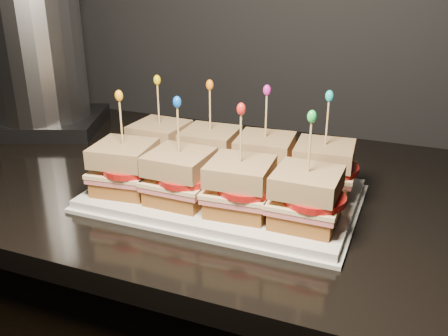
% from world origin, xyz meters
% --- Properties ---
extents(granite_slab, '(2.28, 0.64, 0.03)m').
position_xyz_m(granite_slab, '(-0.70, 1.69, 0.91)').
color(granite_slab, black).
rests_on(granite_slab, cabinet).
extents(platter, '(0.40, 0.25, 0.02)m').
position_xyz_m(platter, '(-0.54, 1.62, 0.93)').
color(platter, white).
rests_on(platter, granite_slab).
extents(platter_rim, '(0.41, 0.26, 0.01)m').
position_xyz_m(platter_rim, '(-0.54, 1.62, 0.93)').
color(platter_rim, white).
rests_on(platter_rim, granite_slab).
extents(sandwich_0_bread_bot, '(0.09, 0.09, 0.02)m').
position_xyz_m(sandwich_0_bread_bot, '(-0.68, 1.67, 0.95)').
color(sandwich_0_bread_bot, brown).
rests_on(sandwich_0_bread_bot, platter).
extents(sandwich_0_ham, '(0.10, 0.09, 0.01)m').
position_xyz_m(sandwich_0_ham, '(-0.68, 1.67, 0.97)').
color(sandwich_0_ham, '#CC5D60').
rests_on(sandwich_0_ham, sandwich_0_bread_bot).
extents(sandwich_0_cheese, '(0.10, 0.09, 0.01)m').
position_xyz_m(sandwich_0_cheese, '(-0.68, 1.67, 0.97)').
color(sandwich_0_cheese, '#FEDFA0').
rests_on(sandwich_0_cheese, sandwich_0_ham).
extents(sandwich_0_tomato, '(0.08, 0.08, 0.01)m').
position_xyz_m(sandwich_0_tomato, '(-0.67, 1.67, 0.98)').
color(sandwich_0_tomato, '#B11613').
rests_on(sandwich_0_tomato, sandwich_0_cheese).
extents(sandwich_0_bread_top, '(0.09, 0.09, 0.03)m').
position_xyz_m(sandwich_0_bread_top, '(-0.68, 1.67, 1.00)').
color(sandwich_0_bread_top, '#4C280B').
rests_on(sandwich_0_bread_top, sandwich_0_tomato).
extents(sandwich_0_pick, '(0.00, 0.00, 0.09)m').
position_xyz_m(sandwich_0_pick, '(-0.68, 1.67, 1.05)').
color(sandwich_0_pick, tan).
rests_on(sandwich_0_pick, sandwich_0_bread_top).
extents(sandwich_0_frill, '(0.01, 0.01, 0.02)m').
position_xyz_m(sandwich_0_frill, '(-0.68, 1.67, 1.09)').
color(sandwich_0_frill, '#EDBC05').
rests_on(sandwich_0_frill, sandwich_0_pick).
extents(sandwich_1_bread_bot, '(0.09, 0.09, 0.02)m').
position_xyz_m(sandwich_1_bread_bot, '(-0.59, 1.67, 0.95)').
color(sandwich_1_bread_bot, brown).
rests_on(sandwich_1_bread_bot, platter).
extents(sandwich_1_ham, '(0.10, 0.09, 0.01)m').
position_xyz_m(sandwich_1_ham, '(-0.59, 1.67, 0.97)').
color(sandwich_1_ham, '#CC5D60').
rests_on(sandwich_1_ham, sandwich_1_bread_bot).
extents(sandwich_1_cheese, '(0.10, 0.09, 0.01)m').
position_xyz_m(sandwich_1_cheese, '(-0.59, 1.67, 0.97)').
color(sandwich_1_cheese, '#FEDFA0').
rests_on(sandwich_1_cheese, sandwich_1_ham).
extents(sandwich_1_tomato, '(0.08, 0.08, 0.01)m').
position_xyz_m(sandwich_1_tomato, '(-0.58, 1.67, 0.98)').
color(sandwich_1_tomato, '#B11613').
rests_on(sandwich_1_tomato, sandwich_1_cheese).
extents(sandwich_1_bread_top, '(0.09, 0.09, 0.03)m').
position_xyz_m(sandwich_1_bread_top, '(-0.59, 1.67, 1.00)').
color(sandwich_1_bread_top, '#4C280B').
rests_on(sandwich_1_bread_top, sandwich_1_tomato).
extents(sandwich_1_pick, '(0.00, 0.00, 0.09)m').
position_xyz_m(sandwich_1_pick, '(-0.59, 1.67, 1.05)').
color(sandwich_1_pick, tan).
rests_on(sandwich_1_pick, sandwich_1_bread_top).
extents(sandwich_1_frill, '(0.01, 0.01, 0.02)m').
position_xyz_m(sandwich_1_frill, '(-0.59, 1.67, 1.09)').
color(sandwich_1_frill, orange).
rests_on(sandwich_1_frill, sandwich_1_pick).
extents(sandwich_2_bread_bot, '(0.09, 0.09, 0.02)m').
position_xyz_m(sandwich_2_bread_bot, '(-0.49, 1.67, 0.95)').
color(sandwich_2_bread_bot, brown).
rests_on(sandwich_2_bread_bot, platter).
extents(sandwich_2_ham, '(0.10, 0.10, 0.01)m').
position_xyz_m(sandwich_2_ham, '(-0.49, 1.67, 0.97)').
color(sandwich_2_ham, '#CC5D60').
rests_on(sandwich_2_ham, sandwich_2_bread_bot).
extents(sandwich_2_cheese, '(0.10, 0.10, 0.01)m').
position_xyz_m(sandwich_2_cheese, '(-0.49, 1.67, 0.97)').
color(sandwich_2_cheese, '#FEDFA0').
rests_on(sandwich_2_cheese, sandwich_2_ham).
extents(sandwich_2_tomato, '(0.08, 0.08, 0.01)m').
position_xyz_m(sandwich_2_tomato, '(-0.48, 1.67, 0.98)').
color(sandwich_2_tomato, '#B11613').
rests_on(sandwich_2_tomato, sandwich_2_cheese).
extents(sandwich_2_bread_top, '(0.09, 0.09, 0.03)m').
position_xyz_m(sandwich_2_bread_top, '(-0.49, 1.67, 1.00)').
color(sandwich_2_bread_top, '#4C280B').
rests_on(sandwich_2_bread_top, sandwich_2_tomato).
extents(sandwich_2_pick, '(0.00, 0.00, 0.09)m').
position_xyz_m(sandwich_2_pick, '(-0.49, 1.67, 1.05)').
color(sandwich_2_pick, tan).
rests_on(sandwich_2_pick, sandwich_2_bread_top).
extents(sandwich_2_frill, '(0.01, 0.01, 0.02)m').
position_xyz_m(sandwich_2_frill, '(-0.49, 1.67, 1.09)').
color(sandwich_2_frill, '#C61E9C').
rests_on(sandwich_2_frill, sandwich_2_pick).
extents(sandwich_3_bread_bot, '(0.09, 0.09, 0.02)m').
position_xyz_m(sandwich_3_bread_bot, '(-0.40, 1.67, 0.95)').
color(sandwich_3_bread_bot, brown).
rests_on(sandwich_3_bread_bot, platter).
extents(sandwich_3_ham, '(0.10, 0.10, 0.01)m').
position_xyz_m(sandwich_3_ham, '(-0.40, 1.67, 0.97)').
color(sandwich_3_ham, '#CC5D60').
rests_on(sandwich_3_ham, sandwich_3_bread_bot).
extents(sandwich_3_cheese, '(0.10, 0.10, 0.01)m').
position_xyz_m(sandwich_3_cheese, '(-0.40, 1.67, 0.97)').
color(sandwich_3_cheese, '#FEDFA0').
rests_on(sandwich_3_cheese, sandwich_3_ham).
extents(sandwich_3_tomato, '(0.08, 0.08, 0.01)m').
position_xyz_m(sandwich_3_tomato, '(-0.39, 1.67, 0.98)').
color(sandwich_3_tomato, '#B11613').
rests_on(sandwich_3_tomato, sandwich_3_cheese).
extents(sandwich_3_bread_top, '(0.09, 0.09, 0.03)m').
position_xyz_m(sandwich_3_bread_top, '(-0.40, 1.67, 1.00)').
color(sandwich_3_bread_top, '#4C280B').
rests_on(sandwich_3_bread_top, sandwich_3_tomato).
extents(sandwich_3_pick, '(0.00, 0.00, 0.09)m').
position_xyz_m(sandwich_3_pick, '(-0.40, 1.67, 1.05)').
color(sandwich_3_pick, tan).
rests_on(sandwich_3_pick, sandwich_3_bread_top).
extents(sandwich_3_frill, '(0.01, 0.01, 0.02)m').
position_xyz_m(sandwich_3_frill, '(-0.40, 1.67, 1.09)').
color(sandwich_3_frill, '#11C1BC').
rests_on(sandwich_3_frill, sandwich_3_pick).
extents(sandwich_4_bread_bot, '(0.09, 0.09, 0.02)m').
position_xyz_m(sandwich_4_bread_bot, '(-0.68, 1.56, 0.95)').
color(sandwich_4_bread_bot, brown).
rests_on(sandwich_4_bread_bot, platter).
extents(sandwich_4_ham, '(0.10, 0.10, 0.01)m').
position_xyz_m(sandwich_4_ham, '(-0.68, 1.56, 0.97)').
color(sandwich_4_ham, '#CC5D60').
rests_on(sandwich_4_ham, sandwich_4_bread_bot).
extents(sandwich_4_cheese, '(0.10, 0.10, 0.01)m').
position_xyz_m(sandwich_4_cheese, '(-0.68, 1.56, 0.97)').
color(sandwich_4_cheese, '#FEDFA0').
rests_on(sandwich_4_cheese, sandwich_4_ham).
extents(sandwich_4_tomato, '(0.08, 0.08, 0.01)m').
position_xyz_m(sandwich_4_tomato, '(-0.67, 1.55, 0.98)').
color(sandwich_4_tomato, '#B11613').
rests_on(sandwich_4_tomato, sandwich_4_cheese).
extents(sandwich_4_bread_top, '(0.09, 0.09, 0.03)m').
position_xyz_m(sandwich_4_bread_top, '(-0.68, 1.56, 1.00)').
color(sandwich_4_bread_top, '#4C280B').
rests_on(sandwich_4_bread_top, sandwich_4_tomato).
extents(sandwich_4_pick, '(0.00, 0.00, 0.09)m').
position_xyz_m(sandwich_4_pick, '(-0.68, 1.56, 1.05)').
color(sandwich_4_pick, tan).
rests_on(sandwich_4_pick, sandwich_4_bread_top).
extents(sandwich_4_frill, '(0.01, 0.01, 0.02)m').
position_xyz_m(sandwich_4_frill, '(-0.68, 1.56, 1.09)').
color(sandwich_4_frill, orange).
rests_on(sandwich_4_frill, sandwich_4_pick).
extents(sandwich_5_bread_bot, '(0.09, 0.09, 0.02)m').
position_xyz_m(sandwich_5_bread_bot, '(-0.59, 1.56, 0.95)').
color(sandwich_5_bread_bot, brown).
rests_on(sandwich_5_bread_bot, platter).
extents(sandwich_5_ham, '(0.09, 0.09, 0.01)m').
position_xyz_m(sandwich_5_ham, '(-0.59, 1.56, 0.97)').
color(sandwich_5_ham, '#CC5D60').
rests_on(sandwich_5_ham, sandwich_5_bread_bot).
extents(sandwich_5_cheese, '(0.10, 0.09, 0.01)m').
position_xyz_m(sandwich_5_cheese, '(-0.59, 1.56, 0.97)').
color(sandwich_5_cheese, '#FEDFA0').
rests_on(sandwich_5_cheese, sandwich_5_ham).
extents(sandwich_5_tomato, '(0.08, 0.08, 0.01)m').
position_xyz_m(sandwich_5_tomato, '(-0.58, 1.55, 0.98)').
color(sandwich_5_tomato, '#B11613').
rests_on(sandwich_5_tomato, sandwich_5_cheese).
extents(sandwich_5_bread_top, '(0.09, 0.09, 0.03)m').
position_xyz_m(sandwich_5_bread_top, '(-0.59, 1.56, 1.00)').
color(sandwich_5_bread_top, '#4C280B').
rests_on(sandwich_5_bread_top, sandwich_5_tomato).
extents(sandwich_5_pick, '(0.00, 0.00, 0.09)m').
position_xyz_m(sandwich_5_pick, '(-0.59, 1.56, 1.05)').
color(sandwich_5_pick, tan).
rests_on(sandwich_5_pick, sandwich_5_bread_top).
extents(sandwich_5_frill, '(0.01, 0.01, 0.02)m').
position_xyz_m(sandwich_5_frill, '(-0.59, 1.56, 1.09)').
color(sandwich_5_frill, blue).
rests_on(sandwich_5_frill, sandwich_5_pick).
extents(sandwich_6_bread_bot, '(0.09, 0.09, 0.02)m').
position_xyz_m(sandwich_6_bread_bot, '(-0.49, 1.56, 0.95)').
color(sandwich_6_bread_bot, brown).
rests_on(sandwich_6_bread_bot, platter).
extents(sandwich_6_ham, '(0.10, 0.09, 0.01)m').
position_xyz_m(sandwich_6_ham, '(-0.49, 1.56, 0.97)').
color(sandwich_6_ham, '#CC5D60').
rests_on(sandwich_6_ham, sandwich_6_bread_bot).
extents(sandwich_6_cheese, '(0.10, 0.10, 0.01)m').
position_xyz_m(sandwich_6_cheese, '(-0.49, 1.56, 0.97)').
color(sandwich_6_cheese, '#FEDFA0').
rests_on(sandwich_6_cheese, sandwich_6_ham).
extents(sandwich_6_tomato, '(0.08, 0.08, 0.01)m').
position_xyz_m(sandwich_6_tomato, '(-0.48, 1.55, 0.98)').
color(sandwich_6_tomato, '#B11613').
rests_on(sandwich_6_tomato, sandwich_6_cheese).
extents(sandwich_6_bread_top, '(0.09, 0.09, 0.03)m').
position_xyz_m(sandwich_6_bread_top, '(-0.49, 1.56, 1.00)').
color(sandwich_6_bread_top, '#4C280B').
rests_on(sandwich_6_bread_top, sandwich_6_tomato).
extents(sandwich_6_pick, '(0.00, 0.00, 0.09)m').
position_xyz_m(sandwich_6_pick, '(-0.49, 1.56, 1.05)').
color(sandwich_6_pick, tan).
rests_on(sandwich_6_pick, sandwich_6_bread_top).
extents(sandwich_6_frill, '(0.01, 0.01, 0.02)m').
position_xyz_m(sandwich_6_frill, '(-0.49, 1.56, 1.09)').
color(sandwich_6_frill, red).
rests_on(sandwich_6_frill, sandwich_6_pick).
extents(sandwich_7_bread_bot, '(0.08, 0.08, 0.02)m').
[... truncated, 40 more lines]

